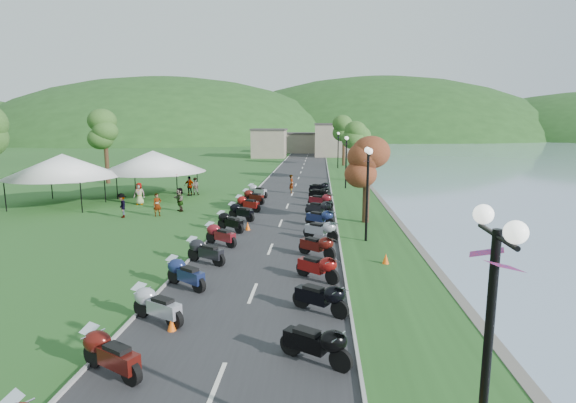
{
  "coord_description": "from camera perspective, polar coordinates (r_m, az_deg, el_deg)",
  "views": [
    {
      "loc": [
        2.46,
        -5.89,
        6.32
      ],
      "look_at": [
        0.42,
        22.74,
        1.3
      ],
      "focal_mm": 28.0,
      "sensor_mm": 36.0,
      "label": 1
    }
  ],
  "objects": [
    {
      "name": "vendor_tent_main",
      "position": [
        40.46,
        -16.67,
        3.38
      ],
      "size": [
        5.95,
        5.95,
        4.0
      ],
      "primitive_type": null,
      "color": "white",
      "rests_on": "ground"
    },
    {
      "name": "moto_row_left",
      "position": [
        20.83,
        -10.6,
        -6.34
      ],
      "size": [
        2.6,
        39.31,
        1.1
      ],
      "primitive_type": null,
      "color": "#331411",
      "rests_on": "ground"
    },
    {
      "name": "traffic_cone_near",
      "position": [
        14.74,
        -14.57,
        -14.86
      ],
      "size": [
        0.28,
        0.28,
        0.44
      ],
      "primitive_type": "cone",
      "color": "#F2590C",
      "rests_on": "ground"
    },
    {
      "name": "road",
      "position": [
        46.38,
        0.99,
        2.1
      ],
      "size": [
        7.0,
        120.0,
        0.02
      ],
      "primitive_type": "cube",
      "color": "#2C2C2E",
      "rests_on": "ground"
    },
    {
      "name": "vendor_tent_side",
      "position": [
        38.92,
        -26.55,
        2.5
      ],
      "size": [
        5.7,
        5.7,
        4.0
      ],
      "primitive_type": null,
      "color": "white",
      "rests_on": "ground"
    },
    {
      "name": "moto_row_right",
      "position": [
        26.22,
        3.92,
        -2.82
      ],
      "size": [
        2.6,
        31.37,
        1.1
      ],
      "primitive_type": null,
      "color": "#331411",
      "rests_on": "ground"
    },
    {
      "name": "pedestrian_c",
      "position": [
        32.47,
        -20.26,
        -1.92
      ],
      "size": [
        0.94,
        1.15,
        1.66
      ],
      "primitive_type": "imported",
      "rotation": [
        0.0,
        0.0,
        5.26
      ],
      "color": "slate",
      "rests_on": "ground"
    },
    {
      "name": "hills_backdrop",
      "position": [
        206.0,
        3.42,
        8.15
      ],
      "size": [
        360.0,
        120.0,
        76.0
      ],
      "primitive_type": null,
      "color": "#285621",
      "rests_on": "ground"
    },
    {
      "name": "pedestrian_a",
      "position": [
        32.2,
        -16.19,
        -1.8
      ],
      "size": [
        0.72,
        0.69,
        1.59
      ],
      "primitive_type": "imported",
      "rotation": [
        0.0,
        0.0,
        0.67
      ],
      "color": "slate",
      "rests_on": "ground"
    },
    {
      "name": "tree_lakeside",
      "position": [
        28.89,
        9.97,
        3.37
      ],
      "size": [
        2.23,
        2.23,
        6.19
      ],
      "primitive_type": null,
      "color": "#3C6C27",
      "rests_on": "ground"
    },
    {
      "name": "streetlamp_near",
      "position": [
        8.03,
        23.8,
        -19.41
      ],
      "size": [
        1.4,
        1.4,
        5.0
      ],
      "primitive_type": null,
      "color": "black",
      "rests_on": "ground"
    },
    {
      "name": "pedestrian_b",
      "position": [
        40.88,
        -11.7,
        0.82
      ],
      "size": [
        0.83,
        0.57,
        1.57
      ],
      "primitive_type": "imported",
      "rotation": [
        0.0,
        0.0,
        3.36
      ],
      "color": "slate",
      "rests_on": "ground"
    },
    {
      "name": "far_building",
      "position": [
        91.08,
        1.27,
        7.52
      ],
      "size": [
        18.0,
        16.0,
        5.0
      ],
      "primitive_type": "cube",
      "color": "gray",
      "rests_on": "ground"
    }
  ]
}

